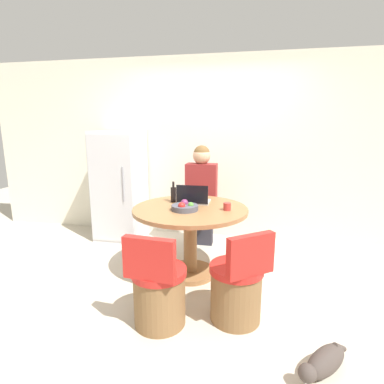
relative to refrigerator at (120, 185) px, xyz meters
name	(u,v)px	position (x,y,z in m)	size (l,w,h in m)	color
ground_plane	(192,282)	(1.30, -1.16, -0.78)	(12.00, 12.00, 0.00)	beige
wall_back	(212,149)	(1.30, 0.37, 0.52)	(7.00, 0.06, 2.60)	silver
refrigerator	(120,185)	(0.00, 0.00, 0.00)	(0.64, 0.65, 1.57)	silver
dining_table	(190,225)	(1.24, -0.98, -0.21)	(1.23, 1.23, 0.77)	olive
chair_near_right_corner	(237,289)	(1.78, -1.71, -0.50)	(0.52, 0.52, 0.82)	brown
chair_near_camera	(159,292)	(1.15, -1.88, -0.50)	(0.45, 0.46, 0.82)	brown
person_seated	(202,191)	(1.23, -0.15, 0.00)	(0.40, 0.37, 1.39)	#2D2D38
laptop	(194,199)	(1.24, -0.78, 0.03)	(0.35, 0.26, 0.22)	#B7B7BC
fruit_bowl	(185,207)	(1.20, -1.09, 0.02)	(0.28, 0.28, 0.10)	#4C4C56
coffee_cup	(227,207)	(1.63, -1.01, 0.03)	(0.08, 0.08, 0.08)	#B2332D
bottle	(173,194)	(1.00, -0.76, 0.08)	(0.06, 0.06, 0.23)	black
cat	(324,362)	(2.38, -2.18, -0.70)	(0.39, 0.43, 0.17)	#473D38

